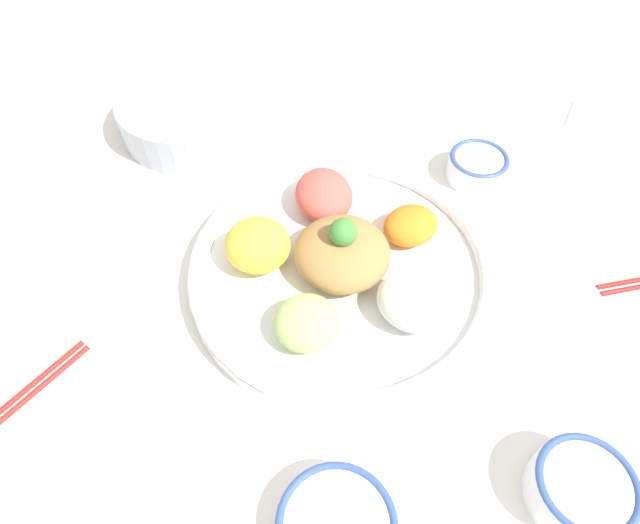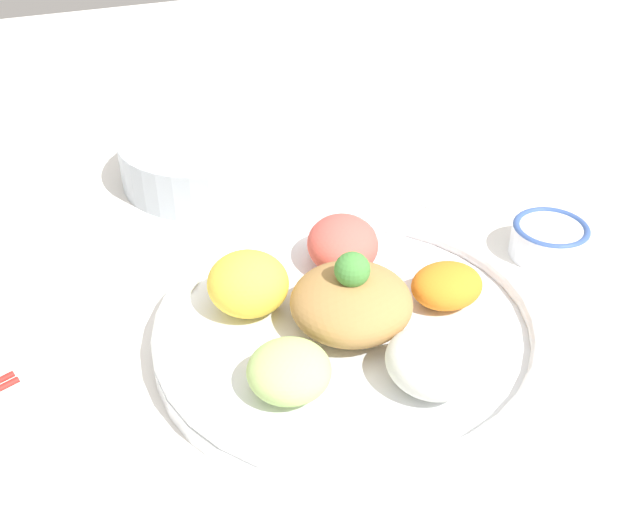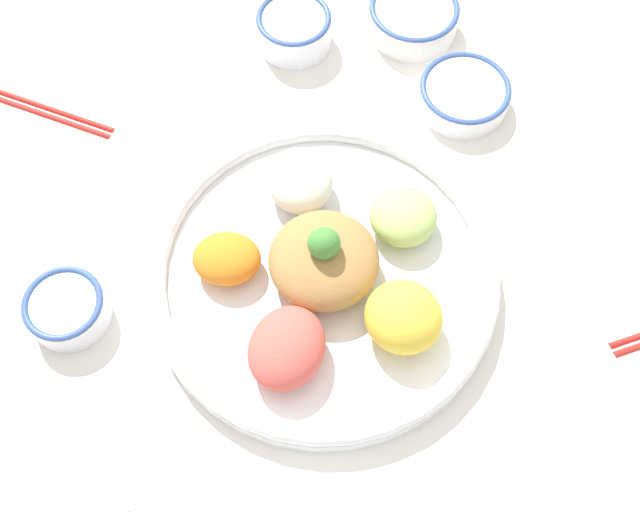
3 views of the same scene
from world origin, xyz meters
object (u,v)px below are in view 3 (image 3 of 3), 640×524
(salad_platter, at_px, (323,271))
(sauce_bowl_dark, at_px, (462,94))
(serving_spoon_extra, at_px, (131,508))
(chopsticks_pair_far, at_px, (19,102))
(rice_bowl_blue, at_px, (412,16))
(rice_bowl_plain, at_px, (64,308))
(sauce_bowl_red, at_px, (292,28))

(salad_platter, distance_m, sauce_bowl_dark, 0.29)
(serving_spoon_extra, bearing_deg, salad_platter, -58.02)
(sauce_bowl_dark, height_order, chopsticks_pair_far, sauce_bowl_dark)
(rice_bowl_blue, xyz_separation_m, sauce_bowl_dark, (0.06, -0.12, -0.00))
(sauce_bowl_dark, xyz_separation_m, rice_bowl_plain, (-0.42, -0.31, 0.00))
(rice_bowl_plain, relative_size, serving_spoon_extra, 0.63)
(salad_platter, distance_m, sauce_bowl_red, 0.34)
(sauce_bowl_dark, distance_m, serving_spoon_extra, 0.59)
(rice_bowl_blue, height_order, sauce_bowl_dark, rice_bowl_blue)
(chopsticks_pair_far, distance_m, serving_spoon_extra, 0.51)
(salad_platter, height_order, chopsticks_pair_far, salad_platter)
(salad_platter, distance_m, serving_spoon_extra, 0.30)
(sauce_bowl_dark, height_order, serving_spoon_extra, sauce_bowl_dark)
(salad_platter, bearing_deg, rice_bowl_blue, 75.90)
(chopsticks_pair_far, bearing_deg, salad_platter, -11.31)
(salad_platter, distance_m, chopsticks_pair_far, 0.44)
(salad_platter, bearing_deg, serving_spoon_extra, -124.17)
(salad_platter, distance_m, rice_bowl_plain, 0.27)
(sauce_bowl_red, distance_m, chopsticks_pair_far, 0.35)
(sauce_bowl_dark, bearing_deg, sauce_bowl_red, 157.93)
(rice_bowl_plain, relative_size, chopsticks_pair_far, 0.35)
(chopsticks_pair_far, height_order, serving_spoon_extra, chopsticks_pair_far)
(sauce_bowl_red, distance_m, rice_bowl_blue, 0.15)
(rice_bowl_blue, xyz_separation_m, chopsticks_pair_far, (-0.48, -0.15, -0.02))
(salad_platter, xyz_separation_m, sauce_bowl_dark, (0.15, 0.25, -0.01))
(sauce_bowl_red, bearing_deg, rice_bowl_blue, 11.71)
(sauce_bowl_red, relative_size, rice_bowl_plain, 1.12)
(sauce_bowl_red, height_order, chopsticks_pair_far, sauce_bowl_red)
(rice_bowl_plain, bearing_deg, sauce_bowl_dark, 36.09)
(rice_bowl_plain, bearing_deg, salad_platter, 12.08)
(rice_bowl_plain, bearing_deg, rice_bowl_blue, 49.78)
(sauce_bowl_red, xyz_separation_m, rice_bowl_blue, (0.15, 0.03, -0.00))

